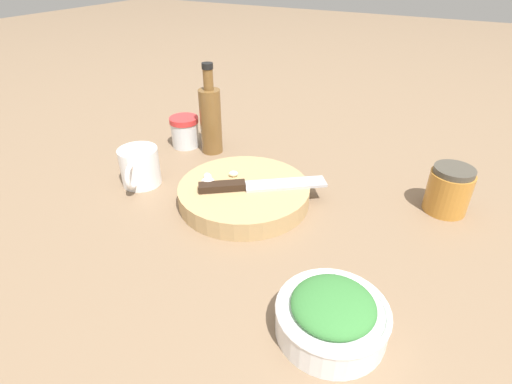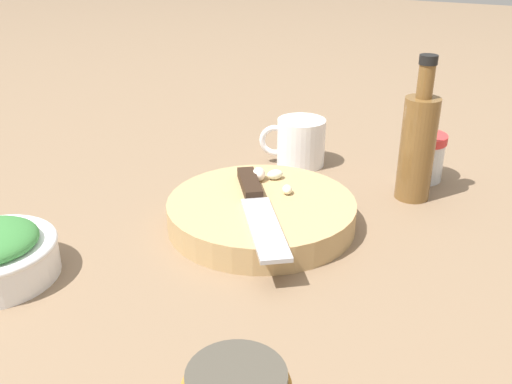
% 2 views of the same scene
% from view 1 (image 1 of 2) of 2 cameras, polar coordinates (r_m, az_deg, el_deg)
% --- Properties ---
extents(ground_plane, '(5.00, 5.00, 0.00)m').
position_cam_1_polar(ground_plane, '(0.69, 0.31, -3.21)').
color(ground_plane, '#7F664C').
extents(cutting_board, '(0.23, 0.23, 0.03)m').
position_cam_1_polar(cutting_board, '(0.72, -1.74, -0.24)').
color(cutting_board, tan).
rests_on(cutting_board, ground_plane).
extents(chef_knife, '(0.20, 0.16, 0.01)m').
position_cam_1_polar(chef_knife, '(0.70, -0.14, 0.98)').
color(chef_knife, black).
rests_on(chef_knife, cutting_board).
extents(garlic_cloves, '(0.06, 0.08, 0.02)m').
position_cam_1_polar(garlic_cloves, '(0.71, -6.12, 1.69)').
color(garlic_cloves, '#F1E9C4').
rests_on(garlic_cloves, cutting_board).
extents(herb_bowl, '(0.13, 0.13, 0.06)m').
position_cam_1_polar(herb_bowl, '(0.50, 10.80, -16.87)').
color(herb_bowl, white).
rests_on(herb_bowl, ground_plane).
extents(spice_jar, '(0.06, 0.06, 0.07)m').
position_cam_1_polar(spice_jar, '(0.93, -10.12, 8.51)').
color(spice_jar, silver).
rests_on(spice_jar, ground_plane).
extents(coffee_mug, '(0.07, 0.10, 0.07)m').
position_cam_1_polar(coffee_mug, '(0.79, -16.30, 3.46)').
color(coffee_mug, white).
rests_on(coffee_mug, ground_plane).
extents(honey_jar, '(0.07, 0.07, 0.08)m').
position_cam_1_polar(honey_jar, '(0.76, 25.85, 0.27)').
color(honey_jar, '#BC7A2D').
rests_on(honey_jar, ground_plane).
extents(oil_bottle, '(0.05, 0.05, 0.20)m').
position_cam_1_polar(oil_bottle, '(0.88, -6.50, 10.41)').
color(oil_bottle, brown).
rests_on(oil_bottle, ground_plane).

